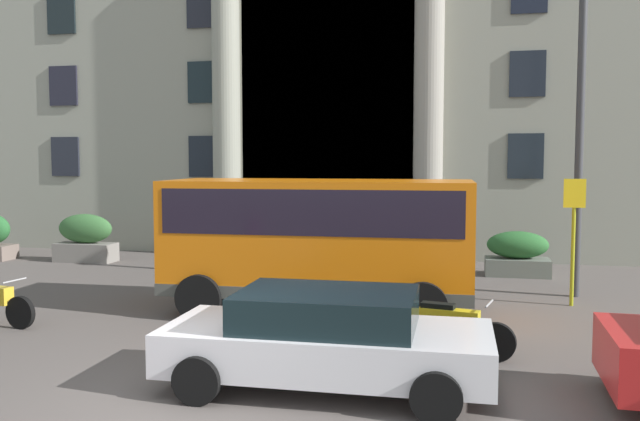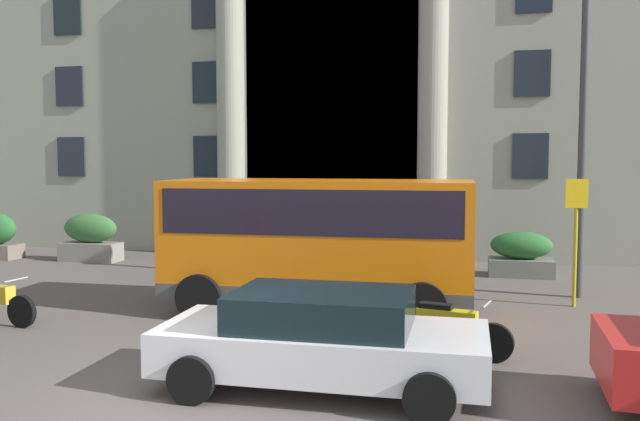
{
  "view_description": "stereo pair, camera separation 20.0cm",
  "coord_description": "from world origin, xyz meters",
  "views": [
    {
      "loc": [
        3.22,
        -7.41,
        3.07
      ],
      "look_at": [
        0.54,
        5.07,
        2.09
      ],
      "focal_mm": 37.41,
      "sensor_mm": 36.0,
      "label": 1
    },
    {
      "loc": [
        3.42,
        -7.37,
        3.07
      ],
      "look_at": [
        0.54,
        5.07,
        2.09
      ],
      "focal_mm": 37.41,
      "sensor_mm": 36.0,
      "label": 2
    }
  ],
  "objects": [
    {
      "name": "ground_plane",
      "position": [
        0.0,
        0.0,
        -0.06
      ],
      "size": [
        80.0,
        64.0,
        0.12
      ],
      "primitive_type": "cube",
      "color": "#554D4A"
    },
    {
      "name": "office_building_facade",
      "position": [
        -0.0,
        17.47,
        7.21
      ],
      "size": [
        37.54,
        9.69,
        14.41
      ],
      "color": "gray",
      "rests_on": "ground_plane"
    },
    {
      "name": "orange_minibus",
      "position": [
        0.44,
        5.5,
        1.59
      ],
      "size": [
        6.06,
        2.69,
        2.66
      ],
      "rotation": [
        0.0,
        0.0,
        0.03
      ],
      "color": "orange",
      "rests_on": "ground_plane"
    },
    {
      "name": "bus_stop_sign",
      "position": [
        5.5,
        7.2,
        1.65
      ],
      "size": [
        0.44,
        0.08,
        2.67
      ],
      "color": "#9BA01A",
      "rests_on": "ground_plane"
    },
    {
      "name": "hedge_planter_far_west",
      "position": [
        -1.66,
        10.14,
        0.7
      ],
      "size": [
        1.79,
        0.8,
        1.45
      ],
      "color": "gray",
      "rests_on": "ground_plane"
    },
    {
      "name": "hedge_planter_far_east",
      "position": [
        4.67,
        10.77,
        0.57
      ],
      "size": [
        1.66,
        0.91,
        1.18
      ],
      "color": "slate",
      "rests_on": "ground_plane"
    },
    {
      "name": "hedge_planter_west",
      "position": [
        -7.86,
        10.56,
        0.7
      ],
      "size": [
        1.8,
        0.75,
        1.44
      ],
      "color": "gray",
      "rests_on": "ground_plane"
    },
    {
      "name": "parked_sedan_second",
      "position": [
        1.48,
        1.16,
        0.69
      ],
      "size": [
        4.35,
        2.06,
        1.32
      ],
      "rotation": [
        0.0,
        0.0,
        0.01
      ],
      "color": "silver",
      "rests_on": "ground_plane"
    },
    {
      "name": "motorcycle_near_kerb",
      "position": [
        3.0,
        3.03,
        0.46
      ],
      "size": [
        2.03,
        0.69,
        0.89
      ],
      "rotation": [
        0.0,
        0.0,
        -0.22
      ],
      "color": "black",
      "rests_on": "ground_plane"
    },
    {
      "name": "motorcycle_far_end",
      "position": [
        0.4,
        3.21,
        0.45
      ],
      "size": [
        1.92,
        0.64,
        0.89
      ],
      "rotation": [
        0.0,
        0.0,
        0.2
      ],
      "color": "black",
      "rests_on": "ground_plane"
    },
    {
      "name": "lamppost_plaza_centre",
      "position": [
        5.72,
        8.22,
        4.63
      ],
      "size": [
        0.4,
        0.4,
        7.99
      ],
      "color": "#37383B",
      "rests_on": "ground_plane"
    }
  ]
}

